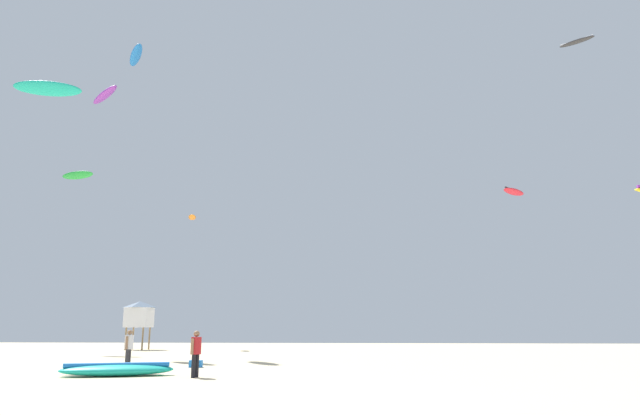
% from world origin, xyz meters
% --- Properties ---
extents(ground_plane, '(120.00, 120.00, 0.00)m').
position_xyz_m(ground_plane, '(0.00, 0.00, 0.00)').
color(ground_plane, beige).
extents(person_foreground, '(0.38, 0.52, 1.66)m').
position_xyz_m(person_foreground, '(-3.66, 6.47, 0.97)').
color(person_foreground, black).
rests_on(person_foreground, ground).
extents(person_midground, '(0.38, 0.56, 1.69)m').
position_xyz_m(person_midground, '(-8.23, 11.20, 0.98)').
color(person_midground, '#2D2D33').
rests_on(person_midground, ground).
extents(kite_grounded_near, '(4.24, 2.43, 0.51)m').
position_xyz_m(kite_grounded_near, '(-6.74, 6.84, 0.24)').
color(kite_grounded_near, '#19B29E').
rests_on(kite_grounded_near, ground).
extents(lifeguard_tower, '(2.30, 2.30, 4.15)m').
position_xyz_m(lifeguard_tower, '(-17.30, 33.99, 3.05)').
color(lifeguard_tower, '#8C704C').
rests_on(lifeguard_tower, ground).
extents(cooler_box, '(0.56, 0.36, 0.32)m').
position_xyz_m(cooler_box, '(-5.31, 11.93, 0.16)').
color(cooler_box, blue).
rests_on(cooler_box, ground).
extents(kite_aloft_0, '(2.81, 4.00, 1.01)m').
position_xyz_m(kite_aloft_0, '(-15.93, 26.34, 23.76)').
color(kite_aloft_0, blue).
extents(kite_aloft_1, '(1.43, 2.61, 0.28)m').
position_xyz_m(kite_aloft_1, '(-14.16, 37.60, 12.41)').
color(kite_aloft_1, orange).
extents(kite_aloft_2, '(3.37, 1.92, 0.67)m').
position_xyz_m(kite_aloft_2, '(-20.89, 28.05, 14.11)').
color(kite_aloft_2, green).
extents(kite_aloft_3, '(3.80, 3.88, 0.96)m').
position_xyz_m(kite_aloft_3, '(-16.97, 23.80, 19.16)').
color(kite_aloft_3, purple).
extents(kite_aloft_4, '(2.16, 1.84, 0.29)m').
position_xyz_m(kite_aloft_4, '(16.86, 20.87, 20.44)').
color(kite_aloft_4, '#2D2D33').
extents(kite_aloft_5, '(3.87, 2.01, 0.85)m').
position_xyz_m(kite_aloft_5, '(-15.53, 14.35, 15.29)').
color(kite_aloft_5, '#19B29E').
extents(kite_aloft_6, '(3.05, 3.30, 0.51)m').
position_xyz_m(kite_aloft_6, '(16.60, 37.67, 14.36)').
color(kite_aloft_6, red).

